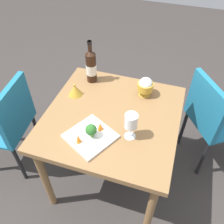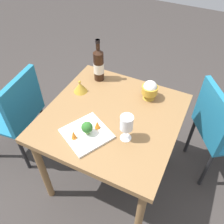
{
  "view_description": "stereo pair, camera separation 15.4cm",
  "coord_description": "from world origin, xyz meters",
  "px_view_note": "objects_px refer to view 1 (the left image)",
  "views": [
    {
      "loc": [
        1.04,
        0.33,
        1.86
      ],
      "look_at": [
        0.0,
        0.0,
        0.77
      ],
      "focal_mm": 38.62,
      "sensor_mm": 36.0,
      "label": 1
    },
    {
      "loc": [
        0.98,
        0.48,
        1.86
      ],
      "look_at": [
        0.0,
        0.0,
        0.77
      ],
      "focal_mm": 38.62,
      "sensor_mm": 36.0,
      "label": 2
    }
  ],
  "objects_px": {
    "chair_by_wall": "(11,120)",
    "broccoli_floret": "(91,130)",
    "chair_near_window": "(210,115)",
    "carrot_garnish_right": "(78,139)",
    "rice_bowl_lid": "(75,90)",
    "serving_plate": "(90,136)",
    "wine_bottle": "(91,66)",
    "carrot_garnish_left": "(100,126)",
    "rice_bowl": "(145,86)",
    "wine_glass": "(131,122)"
  },
  "relations": [
    {
      "from": "rice_bowl",
      "to": "wine_glass",
      "type": "bearing_deg",
      "value": -0.07
    },
    {
      "from": "wine_glass",
      "to": "carrot_garnish_left",
      "type": "bearing_deg",
      "value": -85.73
    },
    {
      "from": "chair_near_window",
      "to": "rice_bowl_lid",
      "type": "bearing_deg",
      "value": -106.19
    },
    {
      "from": "chair_near_window",
      "to": "broccoli_floret",
      "type": "height_order",
      "value": "chair_near_window"
    },
    {
      "from": "chair_by_wall",
      "to": "carrot_garnish_left",
      "type": "height_order",
      "value": "chair_by_wall"
    },
    {
      "from": "chair_by_wall",
      "to": "carrot_garnish_left",
      "type": "xyz_separation_m",
      "value": [
        0.06,
        0.75,
        0.26
      ]
    },
    {
      "from": "wine_glass",
      "to": "carrot_garnish_left",
      "type": "relative_size",
      "value": 3.23
    },
    {
      "from": "rice_bowl_lid",
      "to": "wine_glass",
      "type": "bearing_deg",
      "value": 61.45
    },
    {
      "from": "chair_near_window",
      "to": "rice_bowl_lid",
      "type": "xyz_separation_m",
      "value": [
        0.31,
        -0.97,
        0.25
      ]
    },
    {
      "from": "carrot_garnish_left",
      "to": "serving_plate",
      "type": "bearing_deg",
      "value": -31.61
    },
    {
      "from": "rice_bowl_lid",
      "to": "serving_plate",
      "type": "distance_m",
      "value": 0.41
    },
    {
      "from": "broccoli_floret",
      "to": "chair_by_wall",
      "type": "bearing_deg",
      "value": -99.66
    },
    {
      "from": "broccoli_floret",
      "to": "chair_near_window",
      "type": "bearing_deg",
      "value": 131.72
    },
    {
      "from": "wine_glass",
      "to": "serving_plate",
      "type": "xyz_separation_m",
      "value": [
        0.08,
        -0.22,
        -0.12
      ]
    },
    {
      "from": "chair_near_window",
      "to": "wine_bottle",
      "type": "bearing_deg",
      "value": -116.36
    },
    {
      "from": "chair_near_window",
      "to": "wine_bottle",
      "type": "relative_size",
      "value": 2.62
    },
    {
      "from": "broccoli_floret",
      "to": "carrot_garnish_right",
      "type": "height_order",
      "value": "broccoli_floret"
    },
    {
      "from": "carrot_garnish_left",
      "to": "carrot_garnish_right",
      "type": "relative_size",
      "value": 0.9
    },
    {
      "from": "serving_plate",
      "to": "chair_by_wall",
      "type": "bearing_deg",
      "value": -99.9
    },
    {
      "from": "rice_bowl",
      "to": "carrot_garnish_right",
      "type": "height_order",
      "value": "rice_bowl"
    },
    {
      "from": "wine_bottle",
      "to": "chair_near_window",
      "type": "bearing_deg",
      "value": 97.55
    },
    {
      "from": "chair_by_wall",
      "to": "carrot_garnish_right",
      "type": "height_order",
      "value": "chair_by_wall"
    },
    {
      "from": "chair_by_wall",
      "to": "carrot_garnish_right",
      "type": "xyz_separation_m",
      "value": [
        0.19,
        0.67,
        0.26
      ]
    },
    {
      "from": "broccoli_floret",
      "to": "carrot_garnish_right",
      "type": "relative_size",
      "value": 1.4
    },
    {
      "from": "rice_bowl_lid",
      "to": "rice_bowl",
      "type": "bearing_deg",
      "value": 107.5
    },
    {
      "from": "chair_near_window",
      "to": "wine_glass",
      "type": "xyz_separation_m",
      "value": [
        0.56,
        -0.5,
        0.34
      ]
    },
    {
      "from": "rice_bowl",
      "to": "rice_bowl_lid",
      "type": "xyz_separation_m",
      "value": [
        0.15,
        -0.46,
        -0.04
      ]
    },
    {
      "from": "chair_by_wall",
      "to": "rice_bowl",
      "type": "xyz_separation_m",
      "value": [
        -0.35,
        0.93,
        0.29
      ]
    },
    {
      "from": "rice_bowl",
      "to": "chair_by_wall",
      "type": "bearing_deg",
      "value": -69.26
    },
    {
      "from": "chair_by_wall",
      "to": "wine_glass",
      "type": "height_order",
      "value": "wine_glass"
    },
    {
      "from": "chair_near_window",
      "to": "carrot_garnish_right",
      "type": "distance_m",
      "value": 1.07
    },
    {
      "from": "rice_bowl_lid",
      "to": "carrot_garnish_left",
      "type": "bearing_deg",
      "value": 46.68
    },
    {
      "from": "rice_bowl_lid",
      "to": "broccoli_floret",
      "type": "relative_size",
      "value": 1.17
    },
    {
      "from": "chair_near_window",
      "to": "wine_bottle",
      "type": "xyz_separation_m",
      "value": [
        0.12,
        -0.91,
        0.34
      ]
    },
    {
      "from": "rice_bowl_lid",
      "to": "broccoli_floret",
      "type": "distance_m",
      "value": 0.41
    },
    {
      "from": "chair_by_wall",
      "to": "wine_glass",
      "type": "bearing_deg",
      "value": -99.09
    },
    {
      "from": "chair_by_wall",
      "to": "chair_near_window",
      "type": "bearing_deg",
      "value": -76.52
    },
    {
      "from": "wine_glass",
      "to": "carrot_garnish_left",
      "type": "xyz_separation_m",
      "value": [
        0.01,
        -0.18,
        -0.09
      ]
    },
    {
      "from": "wine_glass",
      "to": "chair_by_wall",
      "type": "bearing_deg",
      "value": -92.8
    },
    {
      "from": "rice_bowl",
      "to": "carrot_garnish_left",
      "type": "bearing_deg",
      "value": -23.85
    },
    {
      "from": "chair_near_window",
      "to": "serving_plate",
      "type": "bearing_deg",
      "value": -82.41
    },
    {
      "from": "chair_near_window",
      "to": "serving_plate",
      "type": "height_order",
      "value": "chair_near_window"
    },
    {
      "from": "chair_by_wall",
      "to": "broccoli_floret",
      "type": "relative_size",
      "value": 9.91
    },
    {
      "from": "serving_plate",
      "to": "wine_glass",
      "type": "bearing_deg",
      "value": 109.49
    },
    {
      "from": "rice_bowl_lid",
      "to": "carrot_garnish_left",
      "type": "height_order",
      "value": "rice_bowl_lid"
    },
    {
      "from": "broccoli_floret",
      "to": "wine_bottle",
      "type": "bearing_deg",
      "value": -159.1
    },
    {
      "from": "rice_bowl",
      "to": "serving_plate",
      "type": "xyz_separation_m",
      "value": [
        0.48,
        -0.22,
        -0.07
      ]
    },
    {
      "from": "rice_bowl_lid",
      "to": "carrot_garnish_right",
      "type": "height_order",
      "value": "rice_bowl_lid"
    },
    {
      "from": "chair_by_wall",
      "to": "carrot_garnish_left",
      "type": "relative_size",
      "value": 15.32
    },
    {
      "from": "rice_bowl",
      "to": "carrot_garnish_left",
      "type": "height_order",
      "value": "rice_bowl"
    }
  ]
}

